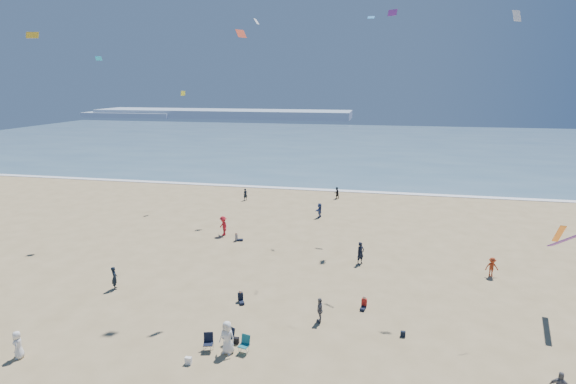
# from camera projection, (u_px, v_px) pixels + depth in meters

# --- Properties ---
(ocean) EXTENTS (220.00, 100.00, 0.06)m
(ocean) POSITION_uv_depth(u_px,v_px,m) (351.00, 144.00, 110.02)
(ocean) COLOR #476B84
(ocean) RESTS_ON ground
(surf_line) EXTENTS (220.00, 1.20, 0.08)m
(surf_line) POSITION_uv_depth(u_px,v_px,m) (327.00, 190.00, 62.42)
(surf_line) COLOR white
(surf_line) RESTS_ON ground
(headland_far) EXTENTS (110.00, 20.00, 3.20)m
(headland_far) POSITION_uv_depth(u_px,v_px,m) (222.00, 114.00, 192.67)
(headland_far) COLOR #7A8EA8
(headland_far) RESTS_ON ground
(headland_near) EXTENTS (40.00, 14.00, 2.00)m
(headland_near) POSITION_uv_depth(u_px,v_px,m) (131.00, 115.00, 195.81)
(headland_near) COLOR #7A8EA8
(headland_near) RESTS_ON ground
(standing_flyers) EXTENTS (33.73, 48.93, 1.93)m
(standing_flyers) POSITION_uv_depth(u_px,v_px,m) (322.00, 272.00, 33.55)
(standing_flyers) COLOR white
(standing_flyers) RESTS_ON ground
(seated_group) EXTENTS (13.43, 30.24, 0.84)m
(seated_group) POSITION_uv_depth(u_px,v_px,m) (290.00, 333.00, 26.07)
(seated_group) COLOR white
(seated_group) RESTS_ON ground
(chair_cluster) EXTENTS (2.73, 1.58, 1.00)m
(chair_cluster) POSITION_uv_depth(u_px,v_px,m) (227.00, 341.00, 25.12)
(chair_cluster) COLOR black
(chair_cluster) RESTS_ON ground
(white_tote) EXTENTS (0.35, 0.20, 0.40)m
(white_tote) POSITION_uv_depth(u_px,v_px,m) (188.00, 361.00, 23.89)
(white_tote) COLOR white
(white_tote) RESTS_ON ground
(black_backpack) EXTENTS (0.30, 0.22, 0.38)m
(black_backpack) POSITION_uv_depth(u_px,v_px,m) (236.00, 341.00, 25.75)
(black_backpack) COLOR black
(black_backpack) RESTS_ON ground
(navy_bag) EXTENTS (0.28, 0.18, 0.34)m
(navy_bag) POSITION_uv_depth(u_px,v_px,m) (403.00, 334.00, 26.48)
(navy_bag) COLOR black
(navy_bag) RESTS_ON ground
(kites_aloft) EXTENTS (40.65, 37.94, 28.40)m
(kites_aloft) POSITION_uv_depth(u_px,v_px,m) (436.00, 86.00, 27.41)
(kites_aloft) COLOR #F85EB5
(kites_aloft) RESTS_ON ground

